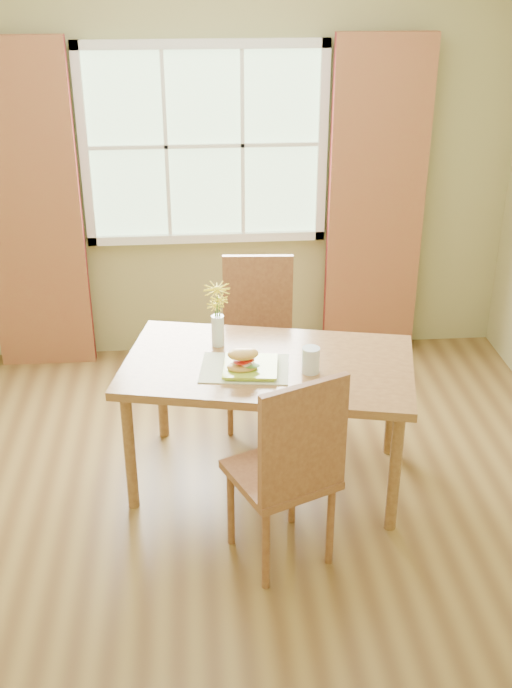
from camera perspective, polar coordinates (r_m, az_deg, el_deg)
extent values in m
cube|color=brown|center=(4.37, -2.50, -11.65)|extent=(4.20, 3.80, 0.02)
cube|color=#98935B|center=(5.51, -3.64, 12.44)|extent=(4.20, 0.02, 2.70)
cube|color=#98935B|center=(2.04, -0.92, -14.85)|extent=(4.20, 0.02, 2.70)
cube|color=#A4CD9B|center=(5.45, -3.68, 13.89)|extent=(1.50, 0.02, 1.20)
cube|color=white|center=(5.31, -3.88, 20.46)|extent=(1.62, 0.04, 0.06)
cube|color=white|center=(5.59, -3.49, 7.51)|extent=(1.62, 0.04, 0.06)
cube|color=white|center=(5.46, -12.11, 13.40)|extent=(0.06, 0.04, 1.32)
cube|color=white|center=(5.49, 4.74, 13.95)|extent=(0.06, 0.04, 1.32)
cube|color=white|center=(5.42, -3.68, 13.83)|extent=(1.50, 0.03, 0.02)
cube|color=maroon|center=(5.55, -15.63, 8.94)|extent=(0.65, 0.08, 2.20)
cube|color=maroon|center=(5.59, 8.50, 9.75)|extent=(0.65, 0.08, 2.20)
cube|color=olive|center=(4.21, 0.88, -1.58)|extent=(1.65, 1.14, 0.05)
cylinder|color=olive|center=(4.23, -8.93, -7.57)|extent=(0.06, 0.06, 0.68)
cylinder|color=olive|center=(4.09, 9.80, -8.97)|extent=(0.06, 0.06, 0.68)
cylinder|color=olive|center=(4.80, -6.70, -2.97)|extent=(0.06, 0.06, 0.68)
cylinder|color=olive|center=(4.67, 9.63, -4.04)|extent=(0.06, 0.06, 0.68)
cube|color=brown|center=(3.81, 1.75, -9.22)|extent=(0.57, 0.57, 0.04)
cube|color=brown|center=(3.51, 3.44, -6.90)|extent=(0.41, 0.21, 0.56)
cylinder|color=brown|center=(3.78, 0.70, -14.34)|extent=(0.04, 0.04, 0.44)
cylinder|color=brown|center=(3.92, 5.29, -12.67)|extent=(0.04, 0.04, 0.44)
cylinder|color=brown|center=(4.02, -1.80, -11.44)|extent=(0.04, 0.04, 0.44)
cylinder|color=brown|center=(4.15, 2.59, -10.01)|extent=(0.04, 0.04, 0.44)
cube|color=brown|center=(4.87, 0.16, -0.76)|extent=(0.45, 0.45, 0.04)
cube|color=brown|center=(4.92, 0.13, 3.31)|extent=(0.43, 0.06, 0.55)
cylinder|color=brown|center=(4.84, -1.84, -4.22)|extent=(0.04, 0.04, 0.44)
cylinder|color=brown|center=(4.84, 2.24, -4.18)|extent=(0.04, 0.04, 0.44)
cylinder|color=brown|center=(5.13, -1.80, -2.25)|extent=(0.04, 0.04, 0.44)
cylinder|color=brown|center=(5.14, 2.04, -2.22)|extent=(0.04, 0.04, 0.44)
cube|color=silver|center=(4.13, -0.81, -1.73)|extent=(0.49, 0.39, 0.01)
cube|color=#A6CC33|center=(4.11, -0.40, -1.73)|extent=(0.30, 0.30, 0.01)
ellipsoid|color=#CA9245|center=(4.07, -0.97, -1.61)|extent=(0.17, 0.12, 0.04)
ellipsoid|color=#4C8C2D|center=(4.05, -0.33, -1.54)|extent=(0.09, 0.06, 0.01)
cylinder|color=red|center=(4.05, -1.04, -1.20)|extent=(0.08, 0.08, 0.01)
cylinder|color=red|center=(4.06, -0.64, -1.05)|extent=(0.08, 0.08, 0.01)
ellipsoid|color=#CA9245|center=(4.04, -0.93, -0.71)|extent=(0.17, 0.12, 0.06)
cylinder|color=silver|center=(4.08, 3.90, -1.14)|extent=(0.09, 0.09, 0.14)
cylinder|color=silver|center=(4.09, 3.90, -1.28)|extent=(0.08, 0.08, 0.11)
cylinder|color=silver|center=(4.34, -2.72, 0.96)|extent=(0.07, 0.07, 0.17)
cylinder|color=silver|center=(4.36, -2.71, 0.45)|extent=(0.06, 0.06, 0.09)
cylinder|color=#3D7028|center=(4.31, -2.74, 1.88)|extent=(0.01, 0.01, 0.33)
cylinder|color=#3D7028|center=(4.32, -2.58, 1.49)|extent=(0.01, 0.01, 0.27)
cylinder|color=#3D7028|center=(4.34, -2.86, 1.35)|extent=(0.01, 0.01, 0.23)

